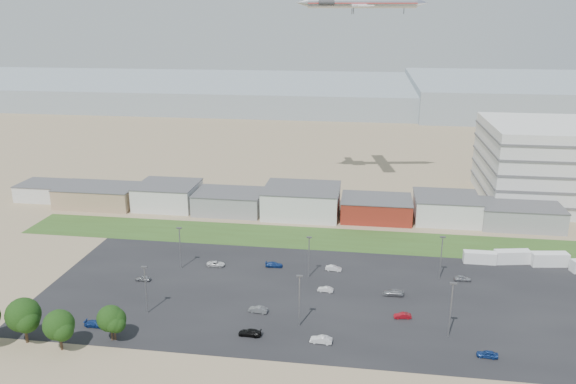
% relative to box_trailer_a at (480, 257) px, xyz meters
% --- Properties ---
extents(ground, '(700.00, 700.00, 0.00)m').
position_rel_box_trailer_a_xyz_m(ground, '(-40.45, -42.02, -1.41)').
color(ground, '#807151').
rests_on(ground, ground).
extents(parking_lot, '(120.00, 50.00, 0.01)m').
position_rel_box_trailer_a_xyz_m(parking_lot, '(-35.45, -22.02, -1.40)').
color(parking_lot, black).
rests_on(parking_lot, ground).
extents(grass_strip, '(160.00, 16.00, 0.02)m').
position_rel_box_trailer_a_xyz_m(grass_strip, '(-40.45, 9.98, -1.40)').
color(grass_strip, '#334E1D').
rests_on(grass_strip, ground).
extents(hills_backdrop, '(700.00, 200.00, 9.00)m').
position_rel_box_trailer_a_xyz_m(hills_backdrop, '(-0.45, 272.98, 3.09)').
color(hills_backdrop, gray).
rests_on(hills_backdrop, ground).
extents(building_row, '(170.00, 20.00, 8.00)m').
position_rel_box_trailer_a_xyz_m(building_row, '(-57.45, 28.98, 2.59)').
color(building_row, silver).
rests_on(building_row, ground).
extents(box_trailer_a, '(7.50, 2.35, 2.81)m').
position_rel_box_trailer_a_xyz_m(box_trailer_a, '(0.00, 0.00, 0.00)').
color(box_trailer_a, silver).
rests_on(box_trailer_a, ground).
extents(box_trailer_b, '(8.68, 4.17, 3.12)m').
position_rel_box_trailer_a_xyz_m(box_trailer_b, '(7.75, 1.17, 0.16)').
color(box_trailer_b, silver).
rests_on(box_trailer_b, ground).
extents(box_trailer_c, '(8.80, 3.84, 3.19)m').
position_rel_box_trailer_a_xyz_m(box_trailer_c, '(16.05, 0.86, 0.19)').
color(box_trailer_c, silver).
rests_on(box_trailer_c, ground).
extents(tree_left, '(6.55, 6.55, 9.82)m').
position_rel_box_trailer_a_xyz_m(tree_left, '(-87.04, -47.70, 3.51)').
color(tree_left, black).
rests_on(tree_left, ground).
extents(tree_mid, '(5.77, 5.77, 8.65)m').
position_rel_box_trailer_a_xyz_m(tree_mid, '(-79.61, -48.97, 2.92)').
color(tree_mid, black).
rests_on(tree_mid, ground).
extents(tree_right, '(5.16, 5.16, 7.75)m').
position_rel_box_trailer_a_xyz_m(tree_right, '(-72.14, -44.72, 2.47)').
color(tree_right, black).
rests_on(tree_right, ground).
extents(tree_near, '(4.85, 4.85, 7.27)m').
position_rel_box_trailer_a_xyz_m(tree_near, '(-71.62, -44.60, 2.23)').
color(tree_near, black).
rests_on(tree_near, ground).
extents(lightpole_front_l, '(1.17, 0.49, 9.97)m').
position_rel_box_trailer_a_xyz_m(lightpole_front_l, '(-69.59, -34.23, 3.58)').
color(lightpole_front_l, slate).
rests_on(lightpole_front_l, ground).
extents(lightpole_front_m, '(1.24, 0.52, 10.52)m').
position_rel_box_trailer_a_xyz_m(lightpole_front_m, '(-39.07, -34.92, 3.86)').
color(lightpole_front_m, slate).
rests_on(lightpole_front_m, ground).
extents(lightpole_front_r, '(1.28, 0.53, 10.86)m').
position_rel_box_trailer_a_xyz_m(lightpole_front_r, '(-11.41, -34.62, 4.03)').
color(lightpole_front_r, slate).
rests_on(lightpole_front_r, ground).
extents(lightpole_back_l, '(1.19, 0.50, 10.11)m').
position_rel_box_trailer_a_xyz_m(lightpole_back_l, '(-69.73, -13.14, 3.65)').
color(lightpole_back_l, slate).
rests_on(lightpole_back_l, ground).
extents(lightpole_back_m, '(1.14, 0.48, 9.72)m').
position_rel_box_trailer_a_xyz_m(lightpole_back_m, '(-39.61, -13.60, 3.46)').
color(lightpole_back_m, slate).
rests_on(lightpole_back_m, ground).
extents(lightpole_back_r, '(1.20, 0.50, 10.18)m').
position_rel_box_trailer_a_xyz_m(lightpole_back_r, '(-10.40, -10.23, 3.69)').
color(lightpole_back_r, slate).
rests_on(lightpole_back_r, ground).
extents(airliner, '(45.69, 34.94, 12.25)m').
position_rel_box_trailer_a_xyz_m(airliner, '(-31.29, 56.25, 59.32)').
color(airliner, silver).
extents(parked_car_1, '(3.49, 1.62, 1.11)m').
position_rel_box_trailer_a_xyz_m(parked_car_1, '(-19.46, -29.17, -0.85)').
color(parked_car_1, maroon).
rests_on(parked_car_1, ground).
extents(parked_car_2, '(3.69, 1.73, 1.22)m').
position_rel_box_trailer_a_xyz_m(parked_car_2, '(-5.61, -40.49, -0.79)').
color(parked_car_2, navy).
rests_on(parked_car_2, ground).
extents(parked_car_3, '(4.36, 1.94, 1.24)m').
position_rel_box_trailer_a_xyz_m(parked_car_3, '(-47.66, -39.65, -0.78)').
color(parked_car_3, black).
rests_on(parked_car_3, ground).
extents(parked_car_4, '(4.03, 1.87, 1.28)m').
position_rel_box_trailer_a_xyz_m(parked_car_4, '(-47.81, -30.99, -0.77)').
color(parked_car_4, '#595B5E').
rests_on(parked_car_4, ground).
extents(parked_car_5, '(3.37, 1.39, 1.14)m').
position_rel_box_trailer_a_xyz_m(parked_car_5, '(-76.01, -20.88, -0.83)').
color(parked_car_5, '#A5A5AA').
rests_on(parked_car_5, ground).
extents(parked_car_6, '(4.18, 1.94, 1.18)m').
position_rel_box_trailer_a_xyz_m(parked_car_6, '(-48.29, -9.41, -0.81)').
color(parked_car_6, navy).
rests_on(parked_car_6, ground).
extents(parked_car_7, '(3.47, 1.56, 1.10)m').
position_rel_box_trailer_a_xyz_m(parked_car_7, '(-35.26, -20.20, -0.85)').
color(parked_car_7, silver).
rests_on(parked_car_7, ground).
extents(parked_car_8, '(3.71, 1.60, 1.25)m').
position_rel_box_trailer_a_xyz_m(parked_car_8, '(-5.42, -10.64, -0.78)').
color(parked_car_8, '#A5A5AA').
rests_on(parked_car_8, ground).
extents(parked_car_9, '(4.25, 2.03, 1.17)m').
position_rel_box_trailer_a_xyz_m(parked_car_9, '(-61.97, -11.00, -0.82)').
color(parked_car_9, silver).
rests_on(parked_car_9, ground).
extents(parked_car_10, '(4.10, 1.72, 1.18)m').
position_rel_box_trailer_a_xyz_m(parked_car_10, '(-77.42, -40.79, -0.81)').
color(parked_car_10, navy).
rests_on(parked_car_10, ground).
extents(parked_car_11, '(3.79, 1.61, 1.21)m').
position_rel_box_trailer_a_xyz_m(parked_car_11, '(-34.27, -9.44, -0.80)').
color(parked_car_11, silver).
rests_on(parked_car_11, ground).
extents(parked_car_12, '(4.47, 1.86, 1.29)m').
position_rel_box_trailer_a_xyz_m(parked_car_12, '(-20.98, -19.83, -0.76)').
color(parked_car_12, '#A5A5AA').
rests_on(parked_car_12, ground).
extents(parked_car_13, '(4.07, 1.65, 1.31)m').
position_rel_box_trailer_a_xyz_m(parked_car_13, '(-34.42, -40.16, -0.75)').
color(parked_car_13, silver).
rests_on(parked_car_13, ground).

